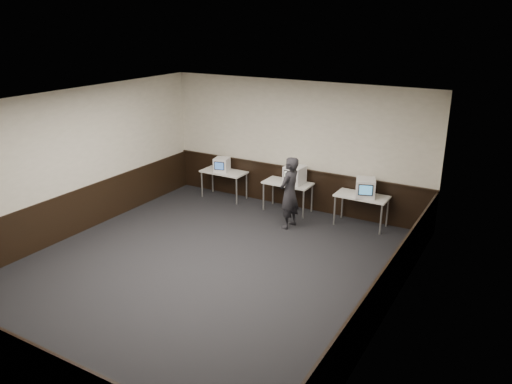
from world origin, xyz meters
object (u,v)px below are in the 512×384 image
desk_center (288,185)px  desk_right (362,198)px  emac_right (365,188)px  person (289,193)px  emac_center (295,175)px  emac_left (222,165)px  desk_left (224,174)px

desk_center → desk_right: size_ratio=1.00×
desk_right → emac_right: 0.30m
desk_right → person: bearing=-147.4°
desk_center → person: person is taller
emac_right → person: 1.72m
emac_center → emac_right: size_ratio=0.88×
desk_center → person: size_ratio=0.72×
emac_left → emac_center: (2.11, 0.04, 0.04)m
desk_right → emac_left: (-3.83, -0.04, 0.26)m
desk_left → desk_center: size_ratio=1.00×
emac_left → emac_center: size_ratio=0.92×
desk_center → emac_center: 0.34m
emac_right → emac_center: bearing=159.4°
desk_center → emac_right: bearing=-1.6°
emac_right → person: bearing=-169.2°
emac_left → desk_center: bearing=-12.3°
person → emac_right: bearing=125.3°
desk_center → person: (0.49, -0.90, 0.16)m
desk_center → emac_right: size_ratio=2.12×
desk_right → emac_left: 3.84m
emac_right → person: (-1.49, -0.85, -0.13)m
emac_center → emac_left: bearing=-175.7°
desk_left → emac_left: emac_left is taller
desk_left → emac_left: bearing=-131.2°
desk_center → emac_left: 1.95m
desk_left → emac_center: bearing=0.1°
emac_left → emac_right: size_ratio=0.81×
desk_left → emac_right: emac_right is taller
person → emac_center: bearing=-155.2°
emac_left → emac_center: 2.11m
desk_left → desk_right: bearing=0.0°
desk_right → person: 1.68m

